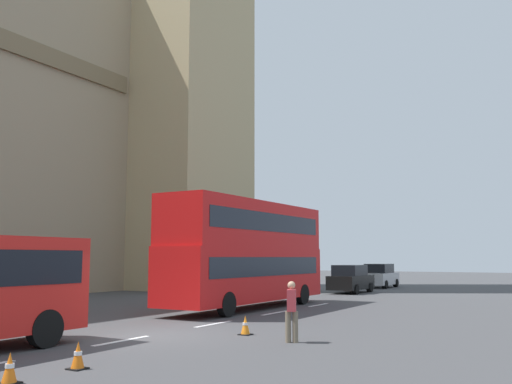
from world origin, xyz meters
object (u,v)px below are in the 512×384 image
Objects in this scene: sedan_trailing at (380,276)px; traffic_cone_west at (10,368)px; pedestrian_near_cones at (292,309)px; double_decker_bus at (248,250)px; sedan_lead at (351,279)px; traffic_cone_east at (245,325)px; traffic_cone_middle at (78,356)px.

traffic_cone_west is (-35.97, -4.25, -0.63)m from sedan_trailing.
traffic_cone_west is 7.62m from pedestrian_near_cones.
pedestrian_near_cones is (7.23, -2.33, 0.63)m from traffic_cone_west.
double_decker_bus is 2.50× the size of sedan_lead.
sedan_trailing is 2.60× the size of pedestrian_near_cones.
sedan_lead is 7.59× the size of traffic_cone_east.
sedan_trailing is (20.61, 0.26, -1.80)m from double_decker_bus.
traffic_cone_west is 7.91m from traffic_cone_east.
double_decker_bus is 16.06m from traffic_cone_west.
traffic_cone_west is at bearing 162.15° from pedestrian_near_cones.
sedan_trailing is at bearing 12.88° from pedestrian_near_cones.
pedestrian_near_cones reaches higher than traffic_cone_west.
pedestrian_near_cones is at bearing -109.26° from traffic_cone_east.
sedan_lead is 2.60× the size of pedestrian_near_cones.
pedestrian_near_cones is (-21.46, -6.27, -0.00)m from sedan_lead.
pedestrian_near_cones reaches higher than traffic_cone_middle.
sedan_trailing reaches higher than traffic_cone_middle.
sedan_lead is 1.00× the size of sedan_trailing.
sedan_lead is 7.59× the size of traffic_cone_west.
traffic_cone_east is at bearing -170.59° from sedan_trailing.
pedestrian_near_cones is at bearing -163.72° from sedan_lead.
traffic_cone_east is at bearing -3.25° from traffic_cone_middle.
traffic_cone_east is (-20.79, -4.35, -0.63)m from sedan_lead.
traffic_cone_middle is at bearing -1.75° from traffic_cone_west.
traffic_cone_west is at bearing -172.18° from sedan_lead.
traffic_cone_east is at bearing -2.94° from traffic_cone_west.
traffic_cone_east is 0.34× the size of pedestrian_near_cones.
sedan_lead is 28.97m from traffic_cone_west.
traffic_cone_west is at bearing 177.06° from traffic_cone_east.
traffic_cone_east is at bearing -168.20° from sedan_lead.
sedan_lead reaches higher than traffic_cone_east.
traffic_cone_west is (-28.69, -3.94, -0.63)m from sedan_lead.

